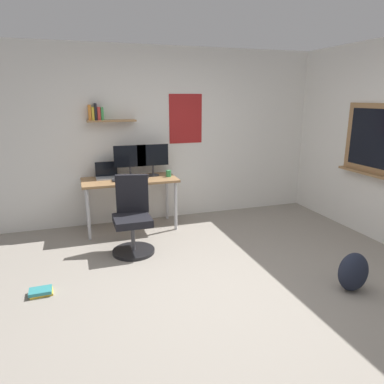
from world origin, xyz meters
TOP-DOWN VIEW (x-y plane):
  - ground_plane at (0.00, 0.00)m, footprint 5.20×5.20m
  - wall_back at (-0.01, 2.45)m, footprint 5.00×0.30m
  - desk at (-0.66, 2.06)m, footprint 1.33×0.63m
  - office_chair at (-0.76, 1.25)m, footprint 0.52×0.53m
  - laptop at (-0.96, 2.21)m, footprint 0.31×0.21m
  - monitor_primary at (-0.63, 2.16)m, footprint 0.46×0.17m
  - monitor_secondary at (-0.29, 2.16)m, footprint 0.46×0.17m
  - keyboard at (-0.73, 1.98)m, footprint 0.37×0.13m
  - computer_mouse at (-0.45, 1.98)m, footprint 0.10×0.06m
  - coffee_mug at (-0.09, 2.03)m, footprint 0.08×0.08m
  - backpack at (1.15, -0.39)m, footprint 0.32×0.22m
  - book_stack_on_floor at (-1.80, 0.50)m, footprint 0.23×0.17m

SIDE VIEW (x-z plane):
  - ground_plane at x=0.00m, z-range 0.00..0.00m
  - book_stack_on_floor at x=-1.80m, z-range 0.00..0.06m
  - backpack at x=1.15m, z-range 0.00..0.40m
  - office_chair at x=-0.76m, z-range -0.07..0.88m
  - desk at x=-0.66m, z-range 0.29..1.04m
  - keyboard at x=-0.73m, z-range 0.75..0.77m
  - computer_mouse at x=-0.45m, z-range 0.75..0.78m
  - coffee_mug at x=-0.09m, z-range 0.75..0.84m
  - laptop at x=-0.96m, z-range 0.69..0.92m
  - monitor_primary at x=-0.63m, z-range 0.78..1.25m
  - monitor_secondary at x=-0.29m, z-range 0.78..1.25m
  - wall_back at x=-0.01m, z-range 0.00..2.60m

